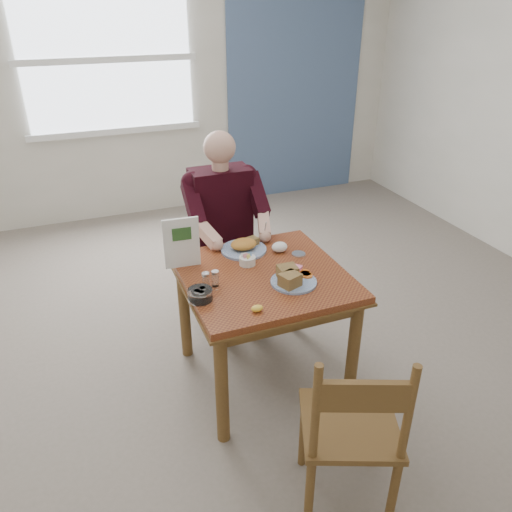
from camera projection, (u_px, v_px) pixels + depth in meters
name	position (u px, v px, depth m)	size (l,w,h in m)	color
floor	(263.00, 375.00, 3.18)	(6.00, 6.00, 0.00)	#6F655A
wall_back	(151.00, 79.00, 5.00)	(5.50, 5.50, 0.00)	silver
accent_panel	(296.00, 71.00, 5.50)	(1.60, 0.02, 2.80)	#496087
lemon_wedge	(257.00, 308.00, 2.48)	(0.06, 0.04, 0.03)	yellow
napkin	(280.00, 247.00, 3.05)	(0.10, 0.08, 0.06)	white
metal_dish	(298.00, 254.00, 3.02)	(0.08, 0.08, 0.01)	silver
window	(107.00, 60.00, 4.75)	(1.72, 0.04, 1.42)	white
table	(264.00, 290.00, 2.88)	(0.92, 0.92, 0.75)	brown
chair_far	(222.00, 255.00, 3.61)	(0.42, 0.42, 0.95)	brown
chair_near	(351.00, 430.00, 2.16)	(0.55, 0.55, 0.95)	brown
diner	(224.00, 217.00, 3.38)	(0.53, 0.56, 1.39)	gray
near_plate	(291.00, 278.00, 2.72)	(0.30, 0.30, 0.08)	white
far_plate	(244.00, 246.00, 3.07)	(0.34, 0.34, 0.08)	white
caddy	(247.00, 260.00, 2.91)	(0.11, 0.11, 0.07)	white
shakers	(211.00, 279.00, 2.68)	(0.09, 0.04, 0.09)	white
creamer	(200.00, 295.00, 2.57)	(0.14, 0.14, 0.06)	white
menu	(182.00, 243.00, 2.83)	(0.21, 0.03, 0.30)	white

